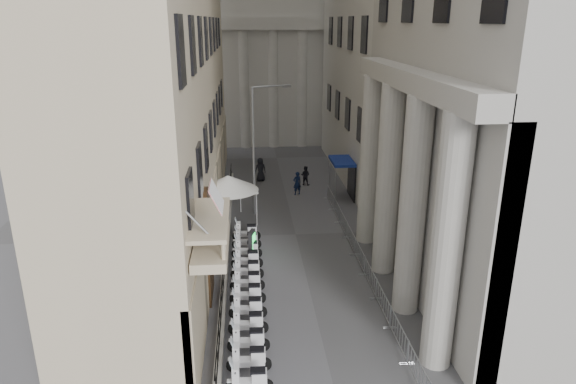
# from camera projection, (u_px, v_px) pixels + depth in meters

# --- Properties ---
(far_building) EXTENTS (22.00, 10.00, 30.00)m
(far_building) POSITION_uv_depth(u_px,v_px,m) (270.00, 0.00, 55.00)
(far_building) COLOR beige
(far_building) RESTS_ON ground
(iron_fence) EXTENTS (0.30, 28.00, 1.40)m
(iron_fence) POSITION_uv_depth(u_px,v_px,m) (227.00, 245.00, 31.09)
(iron_fence) COLOR black
(iron_fence) RESTS_ON ground
(blue_awning) EXTENTS (1.60, 3.00, 3.00)m
(blue_awning) POSITION_uv_depth(u_px,v_px,m) (341.00, 198.00, 39.32)
(blue_awning) COLOR navy
(blue_awning) RESTS_ON ground
(scooter_1) EXTENTS (1.42, 0.60, 1.50)m
(scooter_1) POSITION_uv_depth(u_px,v_px,m) (250.00, 371.00, 19.90)
(scooter_1) COLOR silver
(scooter_1) RESTS_ON ground
(scooter_2) EXTENTS (1.42, 0.60, 1.50)m
(scooter_2) POSITION_uv_depth(u_px,v_px,m) (249.00, 351.00, 21.08)
(scooter_2) COLOR silver
(scooter_2) RESTS_ON ground
(scooter_3) EXTENTS (1.42, 0.60, 1.50)m
(scooter_3) POSITION_uv_depth(u_px,v_px,m) (249.00, 333.00, 22.26)
(scooter_3) COLOR silver
(scooter_3) RESTS_ON ground
(scooter_4) EXTENTS (1.42, 0.60, 1.50)m
(scooter_4) POSITION_uv_depth(u_px,v_px,m) (249.00, 318.00, 23.45)
(scooter_4) COLOR silver
(scooter_4) RESTS_ON ground
(scooter_5) EXTENTS (1.42, 0.60, 1.50)m
(scooter_5) POSITION_uv_depth(u_px,v_px,m) (248.00, 303.00, 24.63)
(scooter_5) COLOR silver
(scooter_5) RESTS_ON ground
(scooter_6) EXTENTS (1.42, 0.60, 1.50)m
(scooter_6) POSITION_uv_depth(u_px,v_px,m) (248.00, 290.00, 25.81)
(scooter_6) COLOR silver
(scooter_6) RESTS_ON ground
(scooter_7) EXTENTS (1.42, 0.60, 1.50)m
(scooter_7) POSITION_uv_depth(u_px,v_px,m) (248.00, 279.00, 26.99)
(scooter_7) COLOR silver
(scooter_7) RESTS_ON ground
(scooter_8) EXTENTS (1.42, 0.60, 1.50)m
(scooter_8) POSITION_uv_depth(u_px,v_px,m) (248.00, 268.00, 28.18)
(scooter_8) COLOR silver
(scooter_8) RESTS_ON ground
(scooter_9) EXTENTS (1.42, 0.60, 1.50)m
(scooter_9) POSITION_uv_depth(u_px,v_px,m) (247.00, 258.00, 29.36)
(scooter_9) COLOR silver
(scooter_9) RESTS_ON ground
(scooter_10) EXTENTS (1.42, 0.60, 1.50)m
(scooter_10) POSITION_uv_depth(u_px,v_px,m) (247.00, 249.00, 30.54)
(scooter_10) COLOR silver
(scooter_10) RESTS_ON ground
(scooter_11) EXTENTS (1.42, 0.60, 1.50)m
(scooter_11) POSITION_uv_depth(u_px,v_px,m) (247.00, 240.00, 31.73)
(scooter_11) COLOR silver
(scooter_11) RESTS_ON ground
(barrier_1) EXTENTS (0.60, 2.40, 1.10)m
(barrier_1) POSITION_uv_depth(u_px,v_px,m) (398.00, 345.00, 21.47)
(barrier_1) COLOR #9C9FA3
(barrier_1) RESTS_ON ground
(barrier_2) EXTENTS (0.60, 2.40, 1.10)m
(barrier_2) POSITION_uv_depth(u_px,v_px,m) (382.00, 313.00, 23.83)
(barrier_2) COLOR #9C9FA3
(barrier_2) RESTS_ON ground
(barrier_3) EXTENTS (0.60, 2.40, 1.10)m
(barrier_3) POSITION_uv_depth(u_px,v_px,m) (370.00, 286.00, 26.20)
(barrier_3) COLOR #9C9FA3
(barrier_3) RESTS_ON ground
(barrier_4) EXTENTS (0.60, 2.40, 1.10)m
(barrier_4) POSITION_uv_depth(u_px,v_px,m) (359.00, 264.00, 28.56)
(barrier_4) COLOR #9C9FA3
(barrier_4) RESTS_ON ground
(barrier_5) EXTENTS (0.60, 2.40, 1.10)m
(barrier_5) POSITION_uv_depth(u_px,v_px,m) (350.00, 246.00, 30.92)
(barrier_5) COLOR #9C9FA3
(barrier_5) RESTS_ON ground
(barrier_6) EXTENTS (0.60, 2.40, 1.10)m
(barrier_6) POSITION_uv_depth(u_px,v_px,m) (343.00, 230.00, 33.28)
(barrier_6) COLOR #9C9FA3
(barrier_6) RESTS_ON ground
(barrier_7) EXTENTS (0.60, 2.40, 1.10)m
(barrier_7) POSITION_uv_depth(u_px,v_px,m) (336.00, 216.00, 35.64)
(barrier_7) COLOR #9C9FA3
(barrier_7) RESTS_ON ground
(barrier_8) EXTENTS (0.60, 2.40, 1.10)m
(barrier_8) POSITION_uv_depth(u_px,v_px,m) (330.00, 204.00, 38.00)
(barrier_8) COLOR #9C9FA3
(barrier_8) RESTS_ON ground
(security_tent) EXTENTS (4.02, 4.02, 3.26)m
(security_tent) POSITION_uv_depth(u_px,v_px,m) (238.00, 185.00, 33.40)
(security_tent) COLOR silver
(security_tent) RESTS_ON ground
(street_lamp) EXTENTS (2.71, 1.27, 8.85)m
(street_lamp) POSITION_uv_depth(u_px,v_px,m) (258.00, 139.00, 34.47)
(street_lamp) COLOR gray
(street_lamp) RESTS_ON ground
(info_kiosk) EXTENTS (0.43, 0.80, 1.62)m
(info_kiosk) POSITION_uv_depth(u_px,v_px,m) (252.00, 244.00, 29.21)
(info_kiosk) COLOR black
(info_kiosk) RESTS_ON ground
(pedestrian_a) EXTENTS (0.78, 0.65, 1.83)m
(pedestrian_a) POSITION_uv_depth(u_px,v_px,m) (297.00, 183.00, 39.77)
(pedestrian_a) COLOR #0D1734
(pedestrian_a) RESTS_ON ground
(pedestrian_b) EXTENTS (0.95, 0.86, 1.60)m
(pedestrian_b) POSITION_uv_depth(u_px,v_px,m) (305.00, 176.00, 42.11)
(pedestrian_b) COLOR black
(pedestrian_b) RESTS_ON ground
(pedestrian_c) EXTENTS (1.11, 0.89, 1.98)m
(pedestrian_c) POSITION_uv_depth(u_px,v_px,m) (260.00, 169.00, 43.14)
(pedestrian_c) COLOR black
(pedestrian_c) RESTS_ON ground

